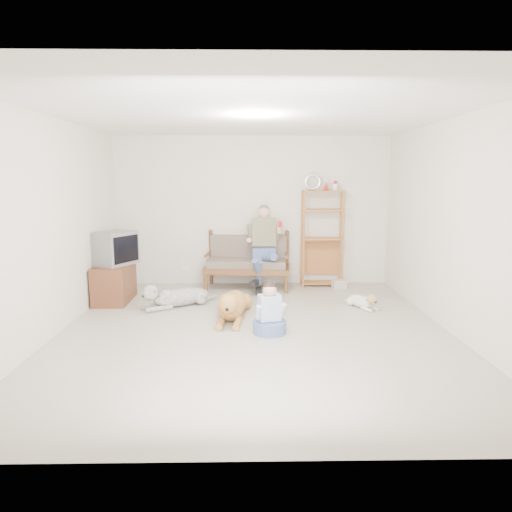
{
  "coord_description": "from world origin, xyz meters",
  "views": [
    {
      "loc": [
        -0.08,
        -5.63,
        1.94
      ],
      "look_at": [
        0.04,
        1.0,
        0.81
      ],
      "focal_mm": 32.0,
      "sensor_mm": 36.0,
      "label": 1
    }
  ],
  "objects_px": {
    "tv_stand": "(114,283)",
    "golden_retriever": "(232,305)",
    "loveseat": "(247,261)",
    "etagere": "(322,237)"
  },
  "relations": [
    {
      "from": "loveseat",
      "to": "etagere",
      "type": "height_order",
      "value": "etagere"
    },
    {
      "from": "etagere",
      "to": "tv_stand",
      "type": "relative_size",
      "value": 2.24
    },
    {
      "from": "tv_stand",
      "to": "golden_retriever",
      "type": "bearing_deg",
      "value": -26.53
    },
    {
      "from": "loveseat",
      "to": "tv_stand",
      "type": "bearing_deg",
      "value": -151.68
    },
    {
      "from": "tv_stand",
      "to": "golden_retriever",
      "type": "xyz_separation_m",
      "value": [
        1.92,
        -0.93,
        -0.11
      ]
    },
    {
      "from": "loveseat",
      "to": "etagere",
      "type": "bearing_deg",
      "value": 11.1
    },
    {
      "from": "golden_retriever",
      "to": "tv_stand",
      "type": "bearing_deg",
      "value": 158.58
    },
    {
      "from": "golden_retriever",
      "to": "loveseat",
      "type": "bearing_deg",
      "value": 87.96
    },
    {
      "from": "etagere",
      "to": "golden_retriever",
      "type": "distance_m",
      "value": 2.62
    },
    {
      "from": "loveseat",
      "to": "golden_retriever",
      "type": "xyz_separation_m",
      "value": [
        -0.21,
        -1.84,
        -0.3
      ]
    }
  ]
}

